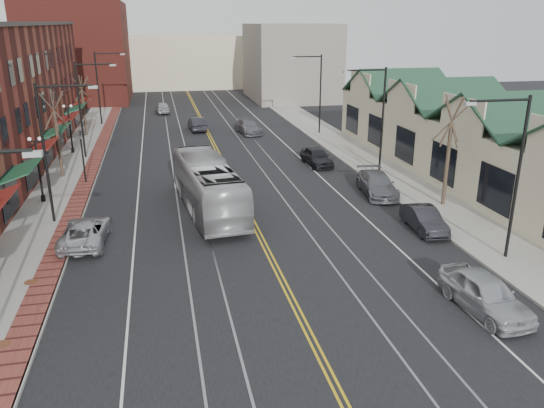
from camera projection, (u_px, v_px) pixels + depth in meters
name	position (u px, v px, depth m)	size (l,w,h in m)	color
ground	(321.00, 358.00, 18.80)	(160.00, 160.00, 0.00)	black
sidewalk_left	(57.00, 201.00, 34.88)	(4.00, 120.00, 0.15)	gray
sidewalk_right	(396.00, 180.00, 39.64)	(4.00, 120.00, 0.15)	gray
building_right	(472.00, 147.00, 40.10)	(8.00, 36.00, 4.60)	beige
backdrop_left	(78.00, 52.00, 78.04)	(14.00, 18.00, 14.00)	maroon
backdrop_mid	(183.00, 61.00, 95.89)	(22.00, 14.00, 9.00)	beige
backdrop_right	(290.00, 62.00, 80.05)	(12.00, 16.00, 11.00)	slate
streetlight_l_1	(51.00, 139.00, 29.76)	(3.33, 0.25, 8.00)	black
streetlight_l_2	(85.00, 100.00, 44.55)	(3.33, 0.25, 8.00)	black
streetlight_l_3	(101.00, 81.00, 59.33)	(3.33, 0.25, 8.00)	black
streetlight_r_0	(512.00, 162.00, 24.89)	(3.33, 0.25, 8.00)	black
streetlight_r_1	(378.00, 110.00, 39.68)	(3.33, 0.25, 8.00)	black
streetlight_r_2	(316.00, 86.00, 54.47)	(3.33, 0.25, 8.00)	black
lamppost_l_2	(39.00, 171.00, 34.03)	(0.84, 0.28, 4.27)	black
lamppost_l_3	(70.00, 130.00, 46.97)	(0.84, 0.28, 4.27)	black
tree_left_near	(57.00, 133.00, 39.20)	(1.78, 1.37, 6.48)	#382B21
tree_left_far	(83.00, 104.00, 54.07)	(1.66, 1.28, 6.02)	#382B21
tree_right_mid	(449.00, 149.00, 32.99)	(1.90, 1.46, 6.93)	#382B21
manhole_mid	(2.00, 344.00, 19.30)	(0.60, 0.60, 0.02)	#592D19
manhole_far	(31.00, 282.00, 23.92)	(0.60, 0.60, 0.02)	#592D19
traffic_signal	(82.00, 153.00, 38.11)	(0.18, 0.15, 3.80)	black
transit_bus	(208.00, 186.00, 33.03)	(2.71, 11.56, 3.22)	#B4B4B6
parked_suv	(85.00, 232.00, 28.23)	(2.26, 4.89, 1.36)	#ADB0B5
parked_car_a	(485.00, 293.00, 21.61)	(1.87, 4.65, 1.58)	#ACAEB3
parked_car_b	(424.00, 219.00, 30.06)	(1.41, 4.06, 1.34)	#232328
parked_car_c	(377.00, 184.00, 36.32)	(2.07, 5.08, 1.47)	#5B5B62
parked_car_d	(317.00, 157.00, 43.72)	(1.74, 4.34, 1.48)	black
distant_car_left	(197.00, 124.00, 57.71)	(1.55, 4.45, 1.47)	#222228
distant_car_right	(248.00, 127.00, 56.24)	(1.99, 4.89, 1.42)	slate
distant_car_far	(162.00, 108.00, 68.69)	(1.72, 4.26, 1.45)	#9DA0A4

